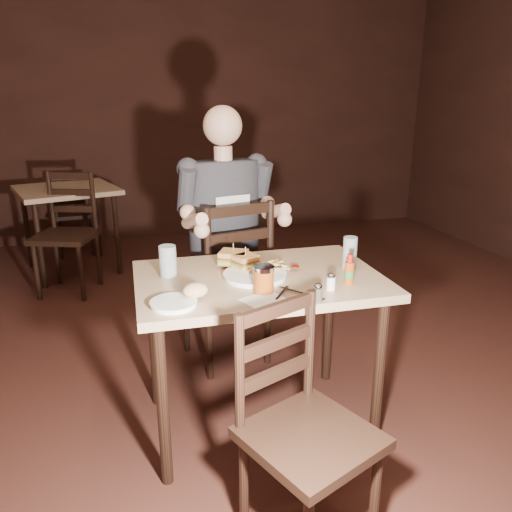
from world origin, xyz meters
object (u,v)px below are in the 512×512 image
object	(u,v)px
bg_table	(67,198)
side_plate	(174,304)
diner	(227,198)
dinner_plate	(255,276)
main_table	(259,295)
syrup_dispenser	(264,279)
chair_far	(225,281)
hot_sauce	(349,269)
chair_near	(311,437)
bg_chair_near	(65,236)
glass_left	(168,261)
glass_right	(350,253)
bg_chair_far	(74,213)

from	to	relation	value
bg_table	side_plate	distance (m)	2.92
diner	dinner_plate	xyz separation A→B (m)	(-0.02, -0.65, -0.23)
main_table	dinner_plate	world-z (taller)	dinner_plate
dinner_plate	syrup_dispenser	bearing A→B (deg)	-93.90
syrup_dispenser	side_plate	bearing A→B (deg)	-173.02
bg_table	syrup_dispenser	size ratio (longest dim) A/B	8.75
chair_far	hot_sauce	size ratio (longest dim) A/B	7.48
chair_near	syrup_dispenser	size ratio (longest dim) A/B	7.72
chair_near	bg_chair_near	size ratio (longest dim) A/B	0.91
main_table	bg_table	size ratio (longest dim) A/B	1.12
chair_near	glass_left	xyz separation A→B (m)	(-0.37, 0.81, 0.40)
glass_left	glass_right	xyz separation A→B (m)	(0.83, -0.12, 0.00)
bg_chair_near	hot_sauce	distance (m)	2.67
chair_far	bg_chair_near	world-z (taller)	chair_far
hot_sauce	side_plate	xyz separation A→B (m)	(-0.76, -0.03, -0.06)
chair_far	side_plate	bearing A→B (deg)	54.07
chair_far	hot_sauce	world-z (taller)	chair_far
main_table	dinner_plate	distance (m)	0.10
dinner_plate	glass_left	xyz separation A→B (m)	(-0.37, 0.13, 0.06)
syrup_dispenser	glass_left	bearing A→B (deg)	141.15
side_plate	bg_chair_near	bearing A→B (deg)	104.47
main_table	diner	world-z (taller)	diner
glass_left	syrup_dispenser	world-z (taller)	glass_left
bg_chair_near	dinner_plate	xyz separation A→B (m)	(0.98, -2.09, 0.30)
bg_table	diner	world-z (taller)	diner
bg_chair_near	syrup_dispenser	xyz separation A→B (m)	(0.97, -2.27, 0.35)
bg_chair_near	dinner_plate	distance (m)	2.33
hot_sauce	chair_near	bearing A→B (deg)	-125.96
glass_left	bg_table	bearing A→B (deg)	103.71
main_table	bg_table	xyz separation A→B (m)	(-1.00, 2.63, 0.00)
glass_right	syrup_dispenser	size ratio (longest dim) A/B	1.31
bg_table	chair_near	distance (m)	3.48
chair_far	chair_near	xyz separation A→B (m)	(-0.01, -1.38, -0.06)
main_table	side_plate	xyz separation A→B (m)	(-0.41, -0.22, 0.10)
chair_near	bg_chair_far	bearing A→B (deg)	81.73
dinner_plate	glass_right	world-z (taller)	glass_right
diner	side_plate	distance (m)	0.98
main_table	hot_sauce	bearing A→B (deg)	-29.44
chair_far	chair_near	distance (m)	1.39
main_table	chair_far	xyz separation A→B (m)	(-0.01, 0.68, -0.18)
main_table	glass_right	bearing A→B (deg)	-0.45
bg_table	diner	xyz separation A→B (m)	(1.00, -1.99, 0.33)
chair_far	dinner_plate	bearing A→B (deg)	76.78
bg_chair_far	diner	distance (m)	2.80
chair_far	dinner_plate	distance (m)	0.75
chair_near	bg_chair_far	xyz separation A→B (m)	(-0.98, 3.88, -0.02)
main_table	chair_near	bearing A→B (deg)	-91.75
glass_left	chair_near	bearing A→B (deg)	-65.60
chair_near	chair_far	bearing A→B (deg)	67.06
bg_chair_near	dinner_plate	bearing A→B (deg)	-45.05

